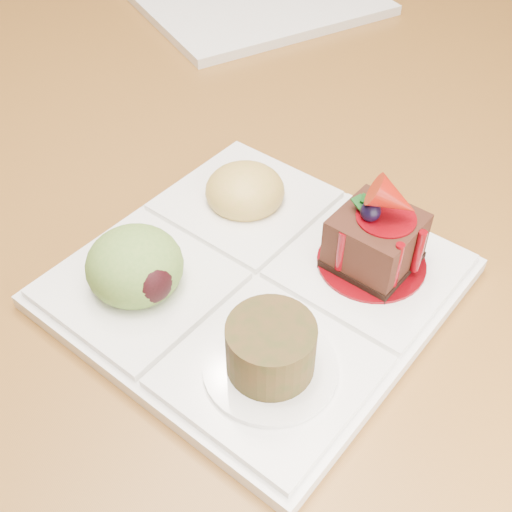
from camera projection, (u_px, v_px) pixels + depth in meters
ground at (165, 347)px, 1.38m from camera, size 6.00×6.00×0.00m
dining_table at (117, 50)px, 0.90m from camera, size 1.00×1.80×0.75m
sampler_plate at (251, 270)px, 0.47m from camera, size 0.30×0.30×0.10m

